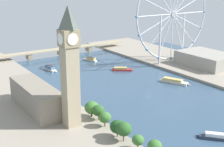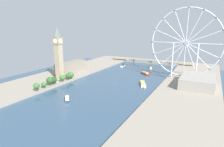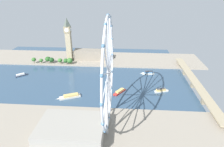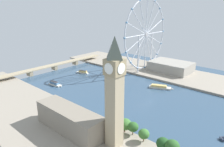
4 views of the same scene
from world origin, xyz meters
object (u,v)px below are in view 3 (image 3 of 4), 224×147
parliament_block (92,55)px  tour_boat_1 (21,75)px  tour_boat_3 (120,92)px  tour_boat_4 (148,73)px  clock_tower (68,39)px  ferris_wheel (108,73)px  riverside_hall (72,130)px  tour_boat_0 (70,96)px  river_bridge (195,83)px  tour_boat_2 (161,90)px

parliament_block → tour_boat_1: parliament_block is taller
tour_boat_3 → tour_boat_4: (-74.65, 51.63, 0.46)m
tour_boat_1 → tour_boat_4: 238.06m
clock_tower → ferris_wheel: bearing=27.0°
clock_tower → parliament_block: size_ratio=1.22×
riverside_hall → tour_boat_0: 86.14m
riverside_hall → tour_boat_1: size_ratio=3.48×
riverside_hall → river_bridge: 214.82m
tour_boat_1 → tour_boat_4: size_ratio=0.76×
riverside_hall → tour_boat_3: riverside_hall is taller
tour_boat_3 → tour_boat_2: bearing=132.6°
ferris_wheel → tour_boat_4: bearing=157.4°
tour_boat_0 → tour_boat_3: bearing=171.4°
tour_boat_3 → tour_boat_4: bearing=-178.8°
clock_tower → tour_boat_0: 159.24m
clock_tower → river_bridge: bearing=67.2°
parliament_block → tour_boat_2: 186.58m
tour_boat_1 → clock_tower: bearing=6.0°
parliament_block → tour_boat_3: 153.88m
ferris_wheel → tour_boat_0: bearing=-130.7°
ferris_wheel → river_bridge: (-101.81, 133.59, -59.05)m
parliament_block → tour_boat_1: size_ratio=3.72×
clock_tower → parliament_block: (-11.03, 45.62, -36.66)m
tour_boat_0 → tour_boat_3: size_ratio=1.39×
clock_tower → tour_boat_2: 220.23m
river_bridge → tour_boat_4: 85.97m
riverside_hall → river_bridge: (-129.01, 171.74, -3.26)m
ferris_wheel → tour_boat_3: 99.36m
tour_boat_0 → ferris_wheel: bearing=115.8°
tour_boat_1 → riverside_hall: bearing=-89.1°
tour_boat_0 → tour_boat_1: size_ratio=1.75×
clock_tower → river_bridge: size_ratio=0.42×
clock_tower → river_bridge: (99.34, 236.26, -42.71)m
parliament_block → tour_boat_0: 158.14m
ferris_wheel → river_bridge: ferris_wheel is taller
parliament_block → river_bridge: 220.37m
river_bridge → tour_boat_1: size_ratio=10.88×
tour_boat_2 → riverside_hall: bearing=-153.9°
tour_boat_1 → river_bridge: bearing=-45.3°
ferris_wheel → tour_boat_1: ferris_wheel is taller
river_bridge → ferris_wheel: bearing=-52.7°
clock_tower → tour_boat_2: size_ratio=3.58×
parliament_block → tour_boat_1: 148.24m
parliament_block → tour_boat_0: bearing=-2.3°
tour_boat_4 → riverside_hall: bearing=54.6°
parliament_block → tour_boat_2: bearing=45.7°
clock_tower → tour_boat_0: bearing=15.0°
parliament_block → tour_boat_4: parliament_block is taller
tour_boat_2 → parliament_block: bearing=118.1°
riverside_hall → tour_boat_2: (-109.33, 114.37, -8.86)m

